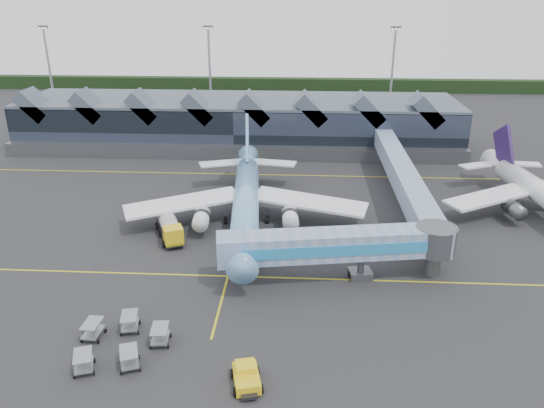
# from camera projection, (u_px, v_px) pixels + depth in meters

# --- Properties ---
(ground) EXTENTS (260.00, 260.00, 0.00)m
(ground) POSITION_uv_depth(u_px,v_px,m) (236.00, 245.00, 69.15)
(ground) COLOR #28282A
(ground) RESTS_ON ground
(taxi_stripes) EXTENTS (120.00, 60.00, 0.01)m
(taxi_stripes) POSITION_uv_depth(u_px,v_px,m) (244.00, 215.00, 78.38)
(taxi_stripes) COLOR gold
(taxi_stripes) RESTS_ON ground
(tree_line_far) EXTENTS (260.00, 4.00, 4.00)m
(tree_line_far) POSITION_uv_depth(u_px,v_px,m) (277.00, 84.00, 169.87)
(tree_line_far) COLOR black
(tree_line_far) RESTS_ON ground
(terminal) EXTENTS (90.00, 22.25, 12.52)m
(terminal) POSITION_uv_depth(u_px,v_px,m) (239.00, 122.00, 111.24)
(terminal) COLOR black
(terminal) RESTS_ON ground
(light_masts) EXTENTS (132.40, 42.56, 22.45)m
(light_masts) POSITION_uv_depth(u_px,v_px,m) (359.00, 75.00, 121.20)
(light_masts) COLOR #969A9F
(light_masts) RESTS_ON ground
(main_airliner) EXTENTS (34.65, 39.99, 12.84)m
(main_airliner) POSITION_uv_depth(u_px,v_px,m) (246.00, 198.00, 74.35)
(main_airliner) COLOR #69ACD5
(main_airliner) RESTS_ON ground
(regional_jet) EXTENTS (29.16, 32.11, 11.03)m
(regional_jet) POSITION_uv_depth(u_px,v_px,m) (539.00, 192.00, 77.34)
(regional_jet) COLOR white
(regional_jet) RESTS_ON ground
(jet_bridge) EXTENTS (27.25, 8.08, 6.20)m
(jet_bridge) POSITION_uv_depth(u_px,v_px,m) (352.00, 245.00, 59.70)
(jet_bridge) COLOR #7291BE
(jet_bridge) RESTS_ON ground
(fuel_truck) EXTENTS (5.63, 9.34, 3.20)m
(fuel_truck) POSITION_uv_depth(u_px,v_px,m) (169.00, 224.00, 71.03)
(fuel_truck) COLOR black
(fuel_truck) RESTS_ON ground
(pushback_tug) EXTENTS (3.11, 4.20, 1.72)m
(pushback_tug) POSITION_uv_depth(u_px,v_px,m) (246.00, 377.00, 44.76)
(pushback_tug) COLOR yellow
(pushback_tug) RESTS_ON ground
(baggage_carts) EXTENTS (8.36, 8.80, 1.69)m
(baggage_carts) POSITION_uv_depth(u_px,v_px,m) (120.00, 340.00, 49.12)
(baggage_carts) COLOR #919499
(baggage_carts) RESTS_ON ground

